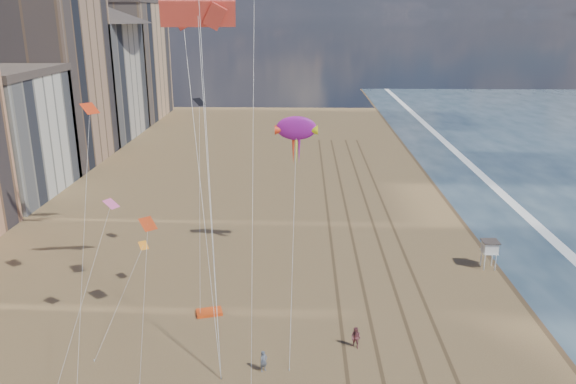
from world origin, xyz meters
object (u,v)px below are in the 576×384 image
at_px(grounded_kite, 209,312).
at_px(kite_flyer_b, 356,338).
at_px(lifeguard_stand, 490,247).
at_px(show_kite, 296,129).
at_px(kite_flyer_a, 264,361).

xyz_separation_m(grounded_kite, kite_flyer_b, (11.65, -4.66, 0.71)).
height_order(lifeguard_stand, show_kite, show_kite).
xyz_separation_m(grounded_kite, kite_flyer_a, (5.03, -7.69, 0.66)).
xyz_separation_m(lifeguard_stand, show_kite, (-18.75, 2.15, 11.06)).
xyz_separation_m(show_kite, kite_flyer_a, (-1.95, -19.29, -12.48)).
height_order(show_kite, kite_flyer_a, show_kite).
bearing_deg(kite_flyer_a, kite_flyer_b, -12.49).
relative_size(lifeguard_stand, show_kite, 0.12).
relative_size(show_kite, kite_flyer_a, 14.71).
height_order(kite_flyer_a, kite_flyer_b, kite_flyer_b).
distance_m(lifeguard_stand, kite_flyer_a, 26.91).
distance_m(grounded_kite, show_kite, 18.86).
bearing_deg(lifeguard_stand, kite_flyer_a, -140.39).
distance_m(show_kite, kite_flyer_a, 23.05).
relative_size(lifeguard_stand, kite_flyer_a, 1.83).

